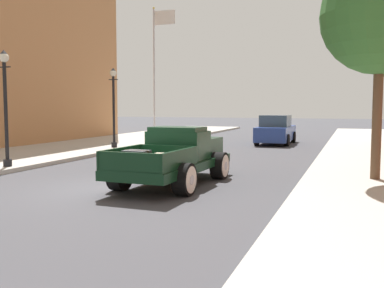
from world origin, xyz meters
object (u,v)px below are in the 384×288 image
at_px(hotrod_truck_dark_green, 177,156).
at_px(street_lamp_far, 114,101).
at_px(car_background_blue, 276,131).
at_px(street_tree_nearest, 381,15).
at_px(street_lamp_near, 5,99).
at_px(flagpole, 157,56).

relative_size(hotrod_truck_dark_green, street_lamp_far, 1.30).
relative_size(car_background_blue, street_tree_nearest, 0.71).
height_order(car_background_blue, street_tree_nearest, street_tree_nearest).
xyz_separation_m(car_background_blue, street_lamp_far, (-6.85, -6.30, 1.62)).
relative_size(street_lamp_near, flagpole, 0.42).
relative_size(flagpole, street_tree_nearest, 1.51).
height_order(street_lamp_far, street_tree_nearest, street_tree_nearest).
xyz_separation_m(street_lamp_near, street_tree_nearest, (11.46, 1.40, 2.21)).
height_order(hotrod_truck_dark_green, street_lamp_far, street_lamp_far).
height_order(hotrod_truck_dark_green, flagpole, flagpole).
relative_size(car_background_blue, street_lamp_near, 1.12).
bearing_deg(hotrod_truck_dark_green, street_lamp_near, 177.57).
bearing_deg(car_background_blue, hotrod_truck_dark_green, -92.03).
relative_size(hotrod_truck_dark_green, flagpole, 0.54).
bearing_deg(hotrod_truck_dark_green, street_tree_nearest, 17.60).
height_order(car_background_blue, street_lamp_near, street_lamp_near).
bearing_deg(street_lamp_far, street_lamp_near, -88.86).
distance_m(street_lamp_far, flagpole, 11.67).
bearing_deg(flagpole, street_lamp_near, -81.43).
distance_m(street_lamp_near, street_lamp_far, 7.34).
xyz_separation_m(street_lamp_far, street_tree_nearest, (11.60, -5.94, 2.21)).
bearing_deg(street_lamp_far, flagpole, 103.45).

